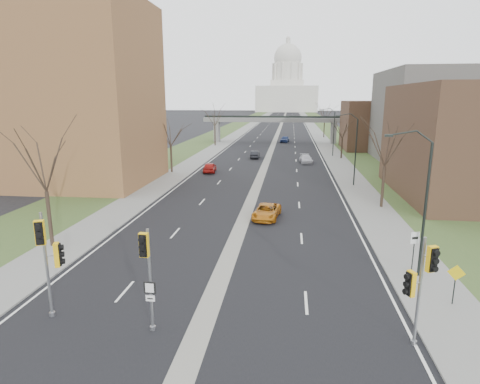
% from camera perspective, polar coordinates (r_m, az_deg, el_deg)
% --- Properties ---
extents(ground, '(700.00, 700.00, 0.00)m').
position_cam_1_polar(ground, '(20.81, -4.96, -17.23)').
color(ground, black).
rests_on(ground, ground).
extents(road_surface, '(20.00, 600.00, 0.01)m').
position_cam_1_polar(road_surface, '(167.89, 5.88, 9.52)').
color(road_surface, black).
rests_on(road_surface, ground).
extents(median_strip, '(1.20, 600.00, 0.02)m').
position_cam_1_polar(median_strip, '(167.89, 5.88, 9.52)').
color(median_strip, gray).
rests_on(median_strip, ground).
extents(sidewalk_right, '(4.00, 600.00, 0.12)m').
position_cam_1_polar(sidewalk_right, '(168.04, 10.02, 9.41)').
color(sidewalk_right, gray).
rests_on(sidewalk_right, ground).
extents(sidewalk_left, '(4.00, 600.00, 0.12)m').
position_cam_1_polar(sidewalk_left, '(168.60, 1.74, 9.62)').
color(sidewalk_left, gray).
rests_on(sidewalk_left, ground).
extents(grass_verge_right, '(8.00, 600.00, 0.10)m').
position_cam_1_polar(grass_verge_right, '(168.43, 12.09, 9.33)').
color(grass_verge_right, '#2F4921').
rests_on(grass_verge_right, ground).
extents(grass_verge_left, '(8.00, 600.00, 0.10)m').
position_cam_1_polar(grass_verge_left, '(169.27, -0.31, 9.63)').
color(grass_verge_left, '#2F4921').
rests_on(grass_verge_left, ground).
extents(apartment_building, '(25.00, 16.00, 22.00)m').
position_cam_1_polar(apartment_building, '(56.16, -25.70, 12.41)').
color(apartment_building, brown).
rests_on(apartment_building, ground).
extents(commercial_block_near, '(16.00, 20.00, 12.00)m').
position_cam_1_polar(commercial_block_near, '(49.95, 31.00, 6.13)').
color(commercial_block_near, '#503425').
rests_on(commercial_block_near, ground).
extents(commercial_block_mid, '(18.00, 22.00, 15.00)m').
position_cam_1_polar(commercial_block_mid, '(73.63, 26.61, 9.46)').
color(commercial_block_mid, '#605D58').
rests_on(commercial_block_mid, ground).
extents(commercial_block_far, '(14.00, 14.00, 10.00)m').
position_cam_1_polar(commercial_block_far, '(89.53, 19.02, 8.94)').
color(commercial_block_far, '#503425').
rests_on(commercial_block_far, ground).
extents(pedestrian_bridge, '(34.00, 3.00, 6.45)m').
position_cam_1_polar(pedestrian_bridge, '(97.76, 4.91, 9.81)').
color(pedestrian_bridge, slate).
rests_on(pedestrian_bridge, ground).
extents(capitol, '(48.00, 42.00, 55.75)m').
position_cam_1_polar(capitol, '(337.64, 6.69, 14.46)').
color(capitol, beige).
rests_on(capitol, ground).
extents(streetlight_near, '(2.61, 0.20, 8.70)m').
position_cam_1_polar(streetlight_near, '(24.81, 23.65, 3.82)').
color(streetlight_near, black).
rests_on(streetlight_near, sidewalk_right).
extents(streetlight_mid, '(2.61, 0.20, 8.70)m').
position_cam_1_polar(streetlight_mid, '(50.15, 15.40, 8.64)').
color(streetlight_mid, black).
rests_on(streetlight_mid, sidewalk_right).
extents(streetlight_far, '(2.61, 0.20, 8.70)m').
position_cam_1_polar(streetlight_far, '(75.93, 12.68, 10.18)').
color(streetlight_far, black).
rests_on(streetlight_far, sidewalk_right).
extents(tree_left_a, '(7.20, 7.20, 9.40)m').
position_cam_1_polar(tree_left_a, '(30.87, -26.28, 4.60)').
color(tree_left_a, '#382B21').
rests_on(tree_left_a, sidewalk_left).
extents(tree_left_b, '(6.75, 6.75, 8.81)m').
position_cam_1_polar(tree_left_b, '(58.20, -9.90, 8.76)').
color(tree_left_b, '#382B21').
rests_on(tree_left_b, sidewalk_left).
extents(tree_left_c, '(7.65, 7.65, 9.99)m').
position_cam_1_polar(tree_left_c, '(91.17, -3.62, 10.97)').
color(tree_left_c, '#382B21').
rests_on(tree_left_c, sidewalk_left).
extents(tree_right_a, '(7.20, 7.20, 9.40)m').
position_cam_1_polar(tree_right_a, '(40.73, 20.13, 6.92)').
color(tree_right_a, '#382B21').
rests_on(tree_right_a, sidewalk_right).
extents(tree_right_b, '(6.30, 6.30, 8.22)m').
position_cam_1_polar(tree_right_b, '(73.23, 14.43, 9.09)').
color(tree_right_b, '#382B21').
rests_on(tree_right_b, sidewalk_right).
extents(tree_right_c, '(7.65, 7.65, 9.99)m').
position_cam_1_polar(tree_right_c, '(112.94, 11.98, 11.14)').
color(tree_right_c, '#382B21').
rests_on(tree_right_c, sidewalk_right).
extents(signal_pole_left, '(0.89, 1.21, 5.33)m').
position_cam_1_polar(signal_pole_left, '(21.18, -25.59, -7.54)').
color(signal_pole_left, gray).
rests_on(signal_pole_left, ground).
extents(signal_pole_median, '(0.57, 0.80, 4.94)m').
position_cam_1_polar(signal_pole_median, '(18.36, -13.11, -9.84)').
color(signal_pole_median, gray).
rests_on(signal_pole_median, ground).
extents(signal_pole_right, '(1.14, 0.83, 4.96)m').
position_cam_1_polar(signal_pole_right, '(18.56, 24.27, -11.11)').
color(signal_pole_right, gray).
rests_on(signal_pole_right, ground).
extents(speed_limit_sign, '(0.55, 0.22, 2.63)m').
position_cam_1_polar(speed_limit_sign, '(26.41, 23.52, -6.93)').
color(speed_limit_sign, black).
rests_on(speed_limit_sign, sidewalk_right).
extents(warning_sign, '(0.81, 0.31, 2.17)m').
position_cam_1_polar(warning_sign, '(23.66, 28.30, -10.81)').
color(warning_sign, black).
rests_on(warning_sign, sidewalk_right).
extents(car_left_near, '(2.17, 4.49, 1.48)m').
position_cam_1_polar(car_left_near, '(58.64, -4.33, 3.54)').
color(car_left_near, maroon).
rests_on(car_left_near, ground).
extents(car_left_far, '(1.41, 3.98, 1.31)m').
position_cam_1_polar(car_left_far, '(72.41, 2.16, 5.34)').
color(car_left_far, black).
rests_on(car_left_far, ground).
extents(car_right_near, '(2.65, 4.78, 1.26)m').
position_cam_1_polar(car_right_near, '(36.02, 3.81, -2.78)').
color(car_right_near, '#B46713').
rests_on(car_right_near, ground).
extents(car_right_mid, '(2.30, 4.76, 1.34)m').
position_cam_1_polar(car_right_mid, '(67.80, 9.36, 4.65)').
color(car_right_mid, '#B3B3BB').
rests_on(car_right_mid, ground).
extents(car_right_far, '(2.45, 4.77, 1.55)m').
position_cam_1_polar(car_right_far, '(99.85, 6.39, 7.50)').
color(car_right_far, navy).
rests_on(car_right_far, ground).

